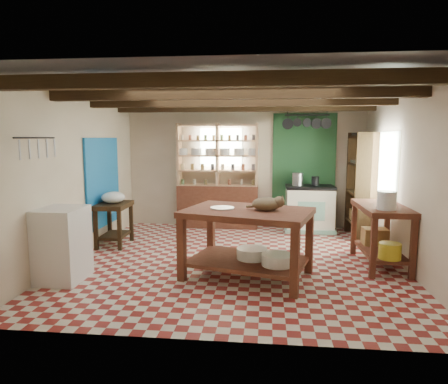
# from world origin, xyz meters

# --- Properties ---
(floor) EXTENTS (5.00, 5.00, 0.02)m
(floor) POSITION_xyz_m (0.00, 0.00, -0.01)
(floor) COLOR maroon
(floor) RESTS_ON ground
(ceiling) EXTENTS (5.00, 5.00, 0.02)m
(ceiling) POSITION_xyz_m (0.00, 0.00, 2.60)
(ceiling) COLOR #3F3F44
(ceiling) RESTS_ON wall_back
(wall_back) EXTENTS (5.00, 0.04, 2.60)m
(wall_back) POSITION_xyz_m (0.00, 2.50, 1.30)
(wall_back) COLOR beige
(wall_back) RESTS_ON floor
(wall_front) EXTENTS (5.00, 0.04, 2.60)m
(wall_front) POSITION_xyz_m (0.00, -2.50, 1.30)
(wall_front) COLOR beige
(wall_front) RESTS_ON floor
(wall_left) EXTENTS (0.04, 5.00, 2.60)m
(wall_left) POSITION_xyz_m (-2.50, 0.00, 1.30)
(wall_left) COLOR beige
(wall_left) RESTS_ON floor
(wall_right) EXTENTS (0.04, 5.00, 2.60)m
(wall_right) POSITION_xyz_m (2.50, 0.00, 1.30)
(wall_right) COLOR beige
(wall_right) RESTS_ON floor
(ceiling_beams) EXTENTS (5.00, 3.80, 0.15)m
(ceiling_beams) POSITION_xyz_m (0.00, 0.00, 2.48)
(ceiling_beams) COLOR #342312
(ceiling_beams) RESTS_ON ceiling
(blue_wall_patch) EXTENTS (0.04, 1.40, 1.60)m
(blue_wall_patch) POSITION_xyz_m (-2.47, 0.90, 1.10)
(blue_wall_patch) COLOR #176AB3
(blue_wall_patch) RESTS_ON wall_left
(green_wall_patch) EXTENTS (1.30, 0.04, 2.30)m
(green_wall_patch) POSITION_xyz_m (1.25, 2.47, 1.25)
(green_wall_patch) COLOR #1E4B27
(green_wall_patch) RESTS_ON wall_back
(window_back) EXTENTS (0.90, 0.02, 0.80)m
(window_back) POSITION_xyz_m (-0.50, 2.48, 1.70)
(window_back) COLOR silver
(window_back) RESTS_ON wall_back
(window_right) EXTENTS (0.02, 1.30, 1.20)m
(window_right) POSITION_xyz_m (2.48, 1.00, 1.40)
(window_right) COLOR silver
(window_right) RESTS_ON wall_right
(utensil_rail) EXTENTS (0.06, 0.90, 0.28)m
(utensil_rail) POSITION_xyz_m (-2.44, -1.20, 1.78)
(utensil_rail) COLOR black
(utensil_rail) RESTS_ON wall_left
(pot_rack) EXTENTS (0.86, 0.12, 0.36)m
(pot_rack) POSITION_xyz_m (1.25, 2.05, 2.18)
(pot_rack) COLOR black
(pot_rack) RESTS_ON ceiling
(shelving_unit) EXTENTS (1.70, 0.34, 2.20)m
(shelving_unit) POSITION_xyz_m (-0.55, 2.31, 1.10)
(shelving_unit) COLOR tan
(shelving_unit) RESTS_ON floor
(tall_rack) EXTENTS (0.40, 0.86, 2.00)m
(tall_rack) POSITION_xyz_m (2.28, 1.80, 1.00)
(tall_rack) COLOR #342312
(tall_rack) RESTS_ON floor
(work_table) EXTENTS (1.89, 1.51, 0.94)m
(work_table) POSITION_xyz_m (0.23, -0.70, 0.47)
(work_table) COLOR brown
(work_table) RESTS_ON floor
(stove) EXTENTS (0.97, 0.66, 0.94)m
(stove) POSITION_xyz_m (1.36, 2.15, 0.47)
(stove) COLOR white
(stove) RESTS_ON floor
(prep_table) EXTENTS (0.54, 0.76, 0.76)m
(prep_table) POSITION_xyz_m (-2.20, 0.68, 0.38)
(prep_table) COLOR #342312
(prep_table) RESTS_ON floor
(white_cabinet) EXTENTS (0.55, 0.66, 0.98)m
(white_cabinet) POSITION_xyz_m (-2.22, -1.09, 0.49)
(white_cabinet) COLOR white
(white_cabinet) RESTS_ON floor
(right_counter) EXTENTS (0.65, 1.28, 0.91)m
(right_counter) POSITION_xyz_m (2.18, -0.01, 0.46)
(right_counter) COLOR brown
(right_counter) RESTS_ON floor
(cat) EXTENTS (0.42, 0.34, 0.18)m
(cat) POSITION_xyz_m (0.48, -0.72, 1.03)
(cat) COLOR #846E4D
(cat) RESTS_ON work_table
(steel_tray) EXTENTS (0.40, 0.40, 0.02)m
(steel_tray) POSITION_xyz_m (-0.12, -0.65, 0.95)
(steel_tray) COLOR #A6A6AE
(steel_tray) RESTS_ON work_table
(basin_large) EXTENTS (0.52, 0.52, 0.15)m
(basin_large) POSITION_xyz_m (0.29, -0.67, 0.32)
(basin_large) COLOR white
(basin_large) RESTS_ON work_table
(basin_small) EXTENTS (0.52, 0.52, 0.15)m
(basin_small) POSITION_xyz_m (0.63, -0.92, 0.32)
(basin_small) COLOR white
(basin_small) RESTS_ON work_table
(kettle_left) EXTENTS (0.22, 0.22, 0.25)m
(kettle_left) POSITION_xyz_m (1.11, 2.15, 1.07)
(kettle_left) COLOR #A6A6AE
(kettle_left) RESTS_ON stove
(kettle_right) EXTENTS (0.15, 0.15, 0.19)m
(kettle_right) POSITION_xyz_m (1.46, 2.15, 1.03)
(kettle_right) COLOR black
(kettle_right) RESTS_ON stove
(enamel_bowl) EXTENTS (0.42, 0.42, 0.20)m
(enamel_bowl) POSITION_xyz_m (-2.20, 0.68, 0.86)
(enamel_bowl) COLOR white
(enamel_bowl) RESTS_ON prep_table
(white_bucket) EXTENTS (0.26, 0.26, 0.26)m
(white_bucket) POSITION_xyz_m (2.13, -0.36, 1.04)
(white_bucket) COLOR white
(white_bucket) RESTS_ON right_counter
(wicker_basket) EXTENTS (0.37, 0.30, 0.25)m
(wicker_basket) POSITION_xyz_m (2.18, 0.29, 0.37)
(wicker_basket) COLOR olive
(wicker_basket) RESTS_ON right_counter
(yellow_tub) EXTENTS (0.30, 0.30, 0.22)m
(yellow_tub) POSITION_xyz_m (2.19, -0.46, 0.35)
(yellow_tub) COLOR gold
(yellow_tub) RESTS_ON right_counter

